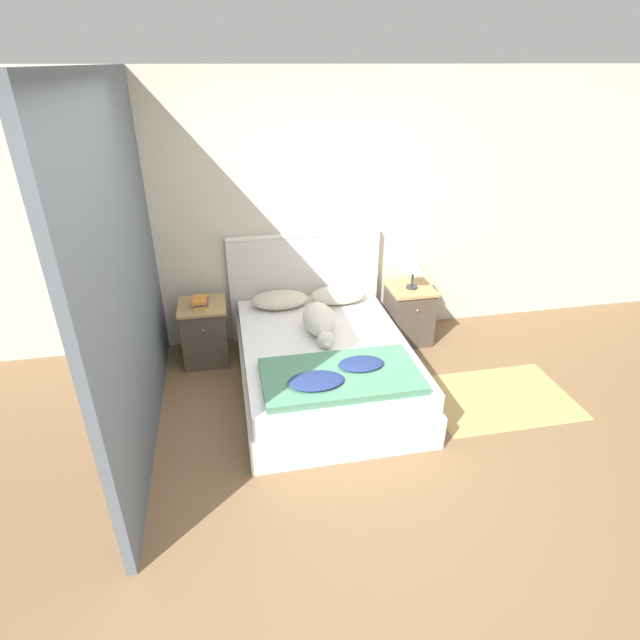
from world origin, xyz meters
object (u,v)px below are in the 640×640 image
(bed, at_px, (324,365))
(nightstand_left, at_px, (205,332))
(pillow_right, at_px, (338,295))
(pillow_left, at_px, (280,300))
(table_lamp, at_px, (414,264))
(nightstand_right, at_px, (409,314))
(dog, at_px, (320,321))
(book_stack, at_px, (200,302))

(bed, distance_m, nightstand_left, 1.22)
(pillow_right, bearing_deg, pillow_left, 180.00)
(pillow_left, xyz_separation_m, table_lamp, (1.30, -0.07, 0.29))
(table_lamp, bearing_deg, bed, -146.73)
(nightstand_right, relative_size, table_lamp, 1.74)
(nightstand_right, xyz_separation_m, table_lamp, (0.00, -0.02, 0.54))
(pillow_left, xyz_separation_m, pillow_right, (0.57, 0.00, 0.00))
(dog, bearing_deg, nightstand_left, 152.44)
(pillow_left, relative_size, book_stack, 2.64)
(nightstand_left, xyz_separation_m, book_stack, (-0.01, -0.02, 0.33))
(table_lamp, bearing_deg, nightstand_right, 90.00)
(book_stack, bearing_deg, nightstand_right, 0.48)
(nightstand_left, distance_m, dog, 1.17)
(pillow_left, bearing_deg, book_stack, -174.57)
(pillow_left, distance_m, book_stack, 0.74)
(bed, bearing_deg, nightstand_left, 146.06)
(nightstand_right, distance_m, dog, 1.18)
(nightstand_left, bearing_deg, pillow_left, 4.14)
(nightstand_right, height_order, table_lamp, table_lamp)
(nightstand_left, relative_size, dog, 0.83)
(nightstand_right, xyz_separation_m, dog, (-1.02, -0.52, 0.29))
(bed, distance_m, book_stack, 1.28)
(bed, relative_size, dog, 2.69)
(bed, xyz_separation_m, pillow_left, (-0.29, 0.73, 0.31))
(nightstand_left, distance_m, pillow_right, 1.33)
(book_stack, relative_size, table_lamp, 0.61)
(nightstand_left, xyz_separation_m, table_lamp, (2.03, -0.02, 0.54))
(nightstand_left, bearing_deg, bed, -33.94)
(bed, bearing_deg, pillow_right, 68.62)
(nightstand_left, height_order, pillow_right, pillow_right)
(nightstand_left, bearing_deg, nightstand_right, 0.00)
(nightstand_right, bearing_deg, nightstand_left, 180.00)
(table_lamp, bearing_deg, pillow_left, 176.94)
(pillow_right, bearing_deg, nightstand_right, -4.14)
(bed, height_order, table_lamp, table_lamp)
(nightstand_right, relative_size, dog, 0.83)
(table_lamp, bearing_deg, nightstand_left, 179.52)
(bed, xyz_separation_m, pillow_right, (0.29, 0.73, 0.31))
(dog, bearing_deg, pillow_left, 115.78)
(book_stack, bearing_deg, pillow_left, 5.43)
(book_stack, xyz_separation_m, table_lamp, (2.03, 0.00, 0.21))
(pillow_left, height_order, dog, dog)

